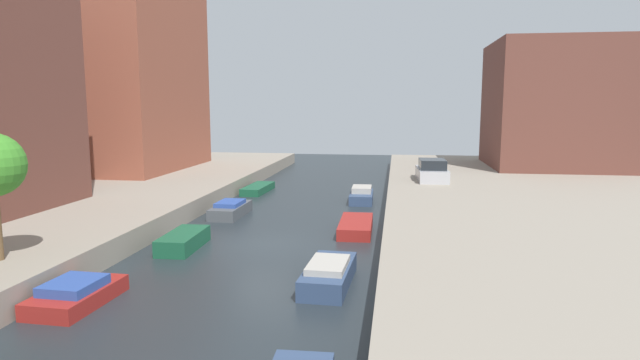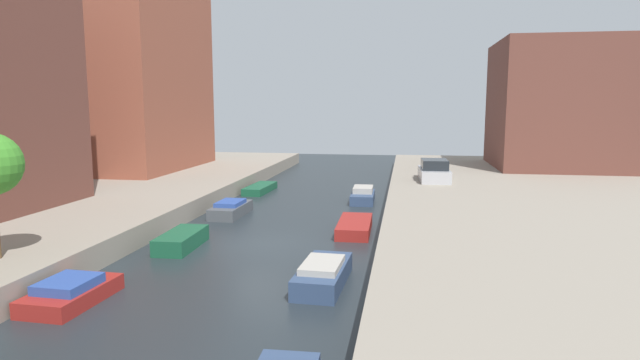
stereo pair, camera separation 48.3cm
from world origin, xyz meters
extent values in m
plane|color=#232B30|center=(0.00, 0.00, 0.00)|extent=(84.00, 84.00, 0.00)
cube|color=brown|center=(-16.00, 17.27, 10.35)|extent=(10.00, 12.77, 18.70)
cube|color=brown|center=(18.00, 23.37, 5.99)|extent=(10.00, 10.17, 9.97)
cube|color=#B7B7BC|center=(7.83, 13.97, 1.40)|extent=(2.04, 4.10, 0.79)
cube|color=#1E2328|center=(7.83, 13.66, 2.11)|extent=(1.74, 2.28, 0.64)
cube|color=maroon|center=(-4.00, -7.54, 0.25)|extent=(1.77, 3.11, 0.50)
cube|color=#2D4C9E|center=(-4.00, -7.66, 0.65)|extent=(1.47, 1.73, 0.29)
cube|color=#195638|center=(-3.31, -1.10, 0.34)|extent=(1.42, 3.22, 0.67)
cube|color=#4C5156|center=(-3.39, 5.51, 0.30)|extent=(1.49, 3.47, 0.61)
cube|color=#2D4C9E|center=(-3.39, 5.47, 0.72)|extent=(1.25, 1.91, 0.22)
cube|color=#195638|center=(-3.97, 13.41, 0.24)|extent=(1.49, 4.11, 0.48)
cube|color=#33476B|center=(3.31, -4.69, 0.33)|extent=(1.59, 3.73, 0.65)
cube|color=#B2ADA3|center=(3.31, -4.91, 0.76)|extent=(1.30, 2.07, 0.21)
cube|color=maroon|center=(3.63, 2.89, 0.27)|extent=(1.58, 3.98, 0.54)
cube|color=#33476B|center=(3.37, 10.78, 0.29)|extent=(1.47, 3.35, 0.59)
cube|color=#B2ADA3|center=(3.37, 10.98, 0.76)|extent=(1.22, 1.85, 0.35)
camera|label=1|loc=(5.47, -21.59, 5.99)|focal=29.62mm
camera|label=2|loc=(5.95, -21.52, 5.99)|focal=29.62mm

